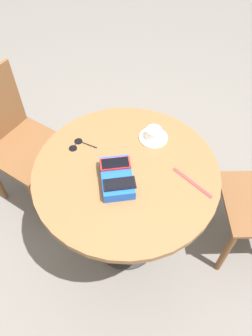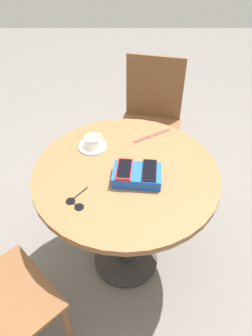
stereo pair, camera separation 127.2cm
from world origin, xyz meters
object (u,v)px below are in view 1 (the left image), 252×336
object	(u,v)px
phone_black	(120,184)
sunglasses	(77,145)
chair_far_side	(19,142)
lanyard_strap	(192,182)
round_table	(126,187)
phone_box	(117,178)
saucer	(153,138)
coffee_cup	(154,134)
phone_red	(115,164)

from	to	relation	value
phone_black	sunglasses	world-z (taller)	phone_black
chair_far_side	sunglasses	bearing A→B (deg)	-136.43
lanyard_strap	sunglasses	bearing A→B (deg)	53.58
round_table	lanyard_strap	size ratio (longest dim) A/B	3.96
phone_box	chair_far_side	size ratio (longest dim) A/B	0.25
lanyard_strap	sunglasses	size ratio (longest dim) A/B	1.63
phone_black	chair_far_side	distance (m)	0.89
saucer	sunglasses	bearing A→B (deg)	83.49
phone_box	sunglasses	xyz separation A→B (m)	(0.26, 0.14, -0.02)
lanyard_strap	sunglasses	xyz separation A→B (m)	(0.34, 0.47, 0.00)
phone_black	chair_far_side	size ratio (longest dim) A/B	0.16
phone_black	coffee_cup	xyz separation A→B (m)	(0.27, -0.23, -0.02)
phone_black	phone_red	size ratio (longest dim) A/B	1.02
round_table	phone_box	world-z (taller)	phone_box
phone_black	lanyard_strap	world-z (taller)	phone_black
coffee_cup	phone_red	bearing A→B (deg)	124.52
coffee_cup	lanyard_strap	bearing A→B (deg)	-163.32
phone_box	coffee_cup	size ratio (longest dim) A/B	2.50
chair_far_side	saucer	bearing A→B (deg)	-119.22
saucer	lanyard_strap	world-z (taller)	saucer
phone_black	coffee_cup	size ratio (longest dim) A/B	1.58
phone_black	phone_red	bearing A→B (deg)	-2.75
round_table	sunglasses	bearing A→B (deg)	42.90
phone_black	chair_far_side	xyz separation A→B (m)	(0.67, 0.48, -0.33)
lanyard_strap	chair_far_side	size ratio (longest dim) A/B	0.25
phone_black	saucer	xyz separation A→B (m)	(0.27, -0.23, -0.05)
sunglasses	chair_far_side	world-z (taller)	chair_far_side
phone_box	phone_black	bearing A→B (deg)	-179.62
coffee_cup	saucer	bearing A→B (deg)	44.84
sunglasses	coffee_cup	bearing A→B (deg)	-96.78
round_table	chair_far_side	bearing A→B (deg)	43.32
round_table	phone_red	bearing A→B (deg)	81.60
round_table	phone_box	distance (m)	0.17
round_table	chair_far_side	size ratio (longest dim) A/B	0.98
phone_box	lanyard_strap	bearing A→B (deg)	-104.72
phone_black	phone_red	xyz separation A→B (m)	(0.11, -0.01, 0.00)
phone_box	sunglasses	bearing A→B (deg)	28.68
saucer	phone_black	bearing A→B (deg)	139.23
saucer	coffee_cup	world-z (taller)	coffee_cup
sunglasses	lanyard_strap	bearing A→B (deg)	-126.42
sunglasses	phone_red	bearing A→B (deg)	-144.00
lanyard_strap	saucer	bearing A→B (deg)	16.92
chair_far_side	phone_box	bearing A→B (deg)	-142.00
phone_red	saucer	world-z (taller)	phone_red
phone_black	phone_box	bearing A→B (deg)	0.38
phone_box	phone_black	world-z (taller)	phone_black
round_table	lanyard_strap	bearing A→B (deg)	-116.33
sunglasses	phone_box	bearing A→B (deg)	-151.32
saucer	coffee_cup	size ratio (longest dim) A/B	1.57
round_table	phone_red	world-z (taller)	phone_red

